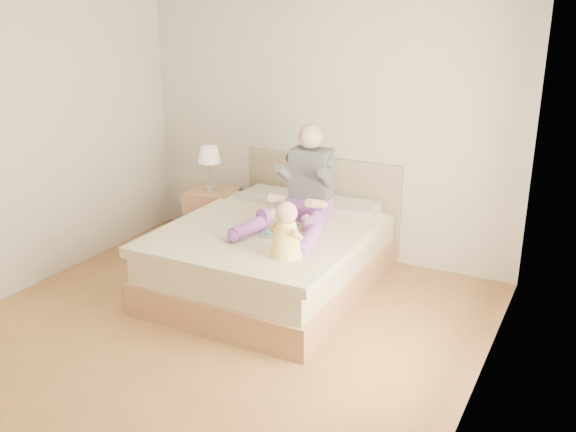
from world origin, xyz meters
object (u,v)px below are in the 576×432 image
at_px(adult, 303,194).
at_px(baby, 287,234).
at_px(bed, 276,252).
at_px(nightstand, 213,218).
at_px(tray, 290,231).

height_order(adult, baby, adult).
xyz_separation_m(bed, nightstand, (-1.07, 0.57, -0.01)).
bearing_deg(tray, nightstand, 140.27).
bearing_deg(baby, adult, 126.65).
height_order(bed, tray, bed).
relative_size(adult, baby, 2.43).
xyz_separation_m(nightstand, tray, (1.32, -0.77, 0.33)).
height_order(nightstand, adult, adult).
xyz_separation_m(adult, baby, (0.24, -0.75, -0.08)).
relative_size(tray, baby, 1.13).
relative_size(bed, nightstand, 3.56).
bearing_deg(baby, nightstand, 160.94).
xyz_separation_m(bed, tray, (0.25, -0.20, 0.32)).
relative_size(adult, tray, 2.16).
distance_m(bed, baby, 0.90).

